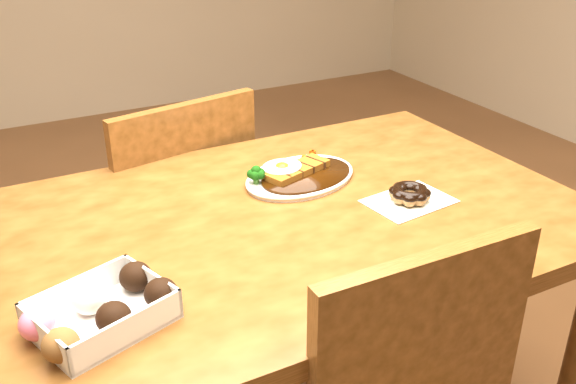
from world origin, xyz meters
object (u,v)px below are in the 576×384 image
donut_box (101,310)px  table (288,255)px  chair_far (170,226)px  pon_de_ring (410,194)px  katsu_curry_plate (298,175)px

donut_box → table: bearing=24.1°
table → donut_box: size_ratio=5.11×
chair_far → donut_box: size_ratio=3.70×
donut_box → pon_de_ring: (0.66, 0.11, -0.01)m
table → katsu_curry_plate: 0.20m
table → pon_de_ring: pon_de_ring is taller
chair_far → katsu_curry_plate: 0.53m
donut_box → katsu_curry_plate: bearing=31.8°
table → chair_far: size_ratio=1.38×
chair_far → katsu_curry_plate: bearing=103.6°
pon_de_ring → katsu_curry_plate: bearing=127.4°
pon_de_ring → table: bearing=163.6°
chair_far → pon_de_ring: chair_far is taller
chair_far → donut_box: bearing=54.9°
katsu_curry_plate → donut_box: size_ratio=1.30×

